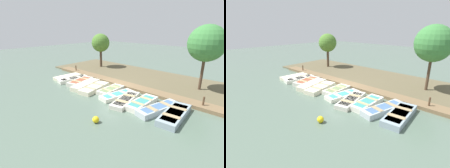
% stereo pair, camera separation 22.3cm
% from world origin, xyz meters
% --- Properties ---
extents(ground_plane, '(80.00, 80.00, 0.00)m').
position_xyz_m(ground_plane, '(0.00, 0.00, 0.00)').
color(ground_plane, '#566B5B').
extents(shore_bank, '(8.00, 24.00, 0.14)m').
position_xyz_m(shore_bank, '(-5.00, 0.00, 0.07)').
color(shore_bank, brown).
rests_on(shore_bank, ground_plane).
extents(dock_walkway, '(1.22, 20.03, 0.28)m').
position_xyz_m(dock_walkway, '(-1.40, 0.00, 0.14)').
color(dock_walkway, brown).
rests_on(dock_walkway, ground_plane).
extents(rowboat_0, '(3.11, 1.32, 0.34)m').
position_xyz_m(rowboat_0, '(0.89, -5.99, 0.17)').
color(rowboat_0, beige).
rests_on(rowboat_0, ground_plane).
extents(rowboat_1, '(3.43, 1.57, 0.38)m').
position_xyz_m(rowboat_1, '(1.07, -4.64, 0.19)').
color(rowboat_1, silver).
rests_on(rowboat_1, ground_plane).
extents(rowboat_2, '(3.21, 1.86, 0.44)m').
position_xyz_m(rowboat_2, '(1.12, -3.32, 0.22)').
color(rowboat_2, beige).
rests_on(rowboat_2, ground_plane).
extents(rowboat_3, '(3.66, 1.85, 0.44)m').
position_xyz_m(rowboat_3, '(1.39, -2.09, 0.22)').
color(rowboat_3, beige).
rests_on(rowboat_3, ground_plane).
extents(rowboat_4, '(3.54, 1.85, 0.42)m').
position_xyz_m(rowboat_4, '(1.43, -0.78, 0.21)').
color(rowboat_4, beige).
rests_on(rowboat_4, ground_plane).
extents(rowboat_5, '(2.82, 1.33, 0.36)m').
position_xyz_m(rowboat_5, '(0.71, 0.64, 0.18)').
color(rowboat_5, beige).
rests_on(rowboat_5, ground_plane).
extents(rowboat_6, '(3.31, 1.60, 0.34)m').
position_xyz_m(rowboat_6, '(1.23, 1.92, 0.16)').
color(rowboat_6, silver).
rests_on(rowboat_6, ground_plane).
extents(rowboat_7, '(3.70, 1.90, 0.35)m').
position_xyz_m(rowboat_7, '(1.56, 3.07, 0.17)').
color(rowboat_7, beige).
rests_on(rowboat_7, ground_plane).
extents(rowboat_8, '(3.09, 1.19, 0.42)m').
position_xyz_m(rowboat_8, '(1.25, 4.38, 0.21)').
color(rowboat_8, silver).
rests_on(rowboat_8, ground_plane).
extents(rowboat_9, '(3.70, 1.80, 0.43)m').
position_xyz_m(rowboat_9, '(1.25, 5.79, 0.21)').
color(rowboat_9, '#B2BCC1').
rests_on(rowboat_9, ground_plane).
extents(rowboat_10, '(3.67, 1.56, 0.44)m').
position_xyz_m(rowboat_10, '(1.33, 6.99, 0.22)').
color(rowboat_10, '#8C9EA8').
rests_on(rowboat_10, ground_plane).
extents(mooring_post_near, '(0.13, 0.13, 0.97)m').
position_xyz_m(mooring_post_near, '(-1.32, -7.38, 0.49)').
color(mooring_post_near, brown).
rests_on(mooring_post_near, ground_plane).
extents(mooring_post_far, '(0.13, 0.13, 0.97)m').
position_xyz_m(mooring_post_far, '(-1.32, 7.95, 0.49)').
color(mooring_post_far, brown).
rests_on(mooring_post_far, ground_plane).
extents(buoy, '(0.43, 0.43, 0.43)m').
position_xyz_m(buoy, '(5.29, 3.65, 0.22)').
color(buoy, yellow).
rests_on(buoy, ground_plane).
extents(park_tree_far_left, '(2.49, 2.49, 4.76)m').
position_xyz_m(park_tree_far_left, '(-5.50, -7.08, 3.48)').
color(park_tree_far_left, '#4C3828').
rests_on(park_tree_far_left, ground_plane).
extents(park_tree_left, '(3.17, 3.17, 5.93)m').
position_xyz_m(park_tree_left, '(-5.07, 6.54, 4.33)').
color(park_tree_left, '#4C3828').
rests_on(park_tree_left, ground_plane).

